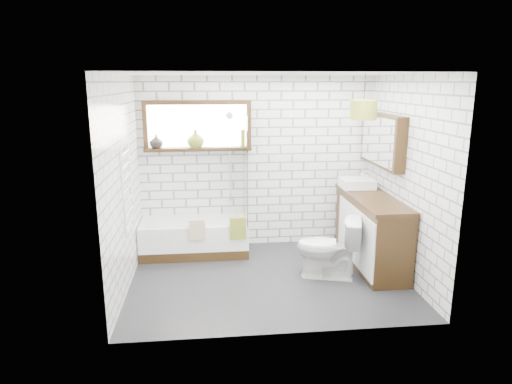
{
  "coord_description": "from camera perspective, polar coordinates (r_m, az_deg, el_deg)",
  "views": [
    {
      "loc": [
        -0.72,
        -5.28,
        2.42
      ],
      "look_at": [
        -0.13,
        0.25,
        1.06
      ],
      "focal_mm": 32.0,
      "sensor_mm": 36.0,
      "label": 1
    }
  ],
  "objects": [
    {
      "name": "bottle",
      "position": [
        6.58,
        -1.57,
        6.54
      ],
      "size": [
        0.1,
        0.1,
        0.24
      ],
      "primitive_type": "cylinder",
      "rotation": [
        0.0,
        0.0,
        -0.35
      ],
      "color": "olive",
      "rests_on": "window"
    },
    {
      "name": "pendant",
      "position": [
        5.43,
        13.29,
        9.96
      ],
      "size": [
        0.3,
        0.3,
        0.22
      ],
      "primitive_type": "cylinder",
      "color": "olive",
      "rests_on": "ceiling"
    },
    {
      "name": "toilet",
      "position": [
        5.82,
        9.0,
        -6.88
      ],
      "size": [
        0.63,
        0.86,
        0.79
      ],
      "primitive_type": "imported",
      "rotation": [
        0.0,
        0.0,
        -1.85
      ],
      "color": "white",
      "rests_on": "floor"
    },
    {
      "name": "shower_riser",
      "position": [
        6.63,
        -3.3,
        4.39
      ],
      "size": [
        0.02,
        0.02,
        1.3
      ],
      "primitive_type": "cylinder",
      "color": "silver",
      "rests_on": "wall_back"
    },
    {
      "name": "wall_front",
      "position": [
        4.21,
        4.0,
        -2.48
      ],
      "size": [
        3.4,
        0.01,
        2.5
      ],
      "primitive_type": "cube",
      "color": "white",
      "rests_on": "ground"
    },
    {
      "name": "ceiling",
      "position": [
        5.33,
        1.69,
        14.6
      ],
      "size": [
        3.4,
        2.6,
        0.01
      ],
      "primitive_type": "cube",
      "color": "white",
      "rests_on": "ground"
    },
    {
      "name": "towel_beige",
      "position": [
        6.23,
        -7.36,
        -4.69
      ],
      "size": [
        0.21,
        0.05,
        0.28
      ],
      "primitive_type": "cube",
      "color": "tan",
      "rests_on": "bathtub"
    },
    {
      "name": "wall_right",
      "position": [
        5.93,
        18.17,
        1.62
      ],
      "size": [
        0.01,
        2.6,
        2.5
      ],
      "primitive_type": "cube",
      "color": "white",
      "rests_on": "ground"
    },
    {
      "name": "floor",
      "position": [
        5.85,
        1.52,
        -10.78
      ],
      "size": [
        3.4,
        2.6,
        0.01
      ],
      "primitive_type": "cube",
      "color": "black",
      "rests_on": "ground"
    },
    {
      "name": "mirror_cabinet",
      "position": [
        6.38,
        15.54,
        6.26
      ],
      "size": [
        0.16,
        1.2,
        0.7
      ],
      "primitive_type": "cube",
      "color": "black",
      "rests_on": "wall_right"
    },
    {
      "name": "vanity",
      "position": [
        6.31,
        14.19,
        -4.69
      ],
      "size": [
        0.54,
        1.66,
        0.95
      ],
      "primitive_type": "cube",
      "color": "black",
      "rests_on": "floor"
    },
    {
      "name": "wall_back",
      "position": [
        6.73,
        0.1,
        3.67
      ],
      "size": [
        3.4,
        0.01,
        2.5
      ],
      "primitive_type": "cube",
      "color": "white",
      "rests_on": "ground"
    },
    {
      "name": "window",
      "position": [
        6.57,
        -7.31,
        8.16
      ],
      "size": [
        1.52,
        0.16,
        0.68
      ],
      "primitive_type": "cube",
      "color": "black",
      "rests_on": "wall_back"
    },
    {
      "name": "tap",
      "position": [
        6.65,
        13.82,
        1.59
      ],
      "size": [
        0.03,
        0.03,
        0.14
      ],
      "primitive_type": "cylinder",
      "rotation": [
        0.0,
        0.0,
        -0.08
      ],
      "color": "silver",
      "rests_on": "vanity"
    },
    {
      "name": "shower_screen",
      "position": [
        6.38,
        -1.38,
        3.0
      ],
      "size": [
        0.02,
        0.72,
        1.5
      ],
      "primitive_type": "cube",
      "color": "white",
      "rests_on": "bathtub"
    },
    {
      "name": "vase_dark",
      "position": [
        6.6,
        -12.36,
        6.03
      ],
      "size": [
        0.22,
        0.22,
        0.19
      ],
      "primitive_type": "imported",
      "rotation": [
        0.0,
        0.0,
        0.21
      ],
      "color": "black",
      "rests_on": "window"
    },
    {
      "name": "vase_olive",
      "position": [
        6.56,
        -7.56,
        6.46
      ],
      "size": [
        0.31,
        0.31,
        0.25
      ],
      "primitive_type": "imported",
      "rotation": [
        0.0,
        0.0,
        0.31
      ],
      "color": "olive",
      "rests_on": "window"
    },
    {
      "name": "towel_green",
      "position": [
        6.24,
        -2.28,
        -4.55
      ],
      "size": [
        0.22,
        0.06,
        0.3
      ],
      "primitive_type": "cube",
      "color": "olive",
      "rests_on": "bathtub"
    },
    {
      "name": "towel_radiator",
      "position": [
        5.5,
        -15.81,
        0.35
      ],
      "size": [
        0.06,
        0.52,
        1.0
      ],
      "primitive_type": "cube",
      "color": "white",
      "rests_on": "wall_left"
    },
    {
      "name": "basin",
      "position": [
        6.61,
        12.49,
        1.08
      ],
      "size": [
        0.45,
        0.39,
        0.13
      ],
      "primitive_type": "cube",
      "color": "white",
      "rests_on": "vanity"
    },
    {
      "name": "bathtub",
      "position": [
        6.62,
        -7.7,
        -5.63
      ],
      "size": [
        1.51,
        0.66,
        0.49
      ],
      "primitive_type": "cube",
      "color": "white",
      "rests_on": "floor"
    },
    {
      "name": "wall_left",
      "position": [
        5.5,
        -16.3,
        0.84
      ],
      "size": [
        0.01,
        2.6,
        2.5
      ],
      "primitive_type": "cube",
      "color": "white",
      "rests_on": "ground"
    }
  ]
}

